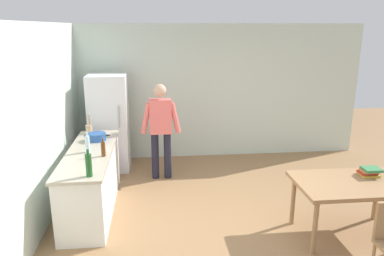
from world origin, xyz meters
TOP-DOWN VIEW (x-y plane):
  - ground_plane at (0.00, 0.00)m, footprint 14.00×14.00m
  - wall_back at (0.00, 3.00)m, footprint 6.40×0.12m
  - wall_left at (-2.60, 0.20)m, footprint 0.12×5.60m
  - kitchen_counter at (-2.00, 0.80)m, footprint 0.64×2.20m
  - refrigerator at (-1.90, 2.40)m, footprint 0.70×0.67m
  - person at (-0.95, 1.85)m, footprint 0.70×0.22m
  - dining_table at (1.40, -0.30)m, footprint 1.40×0.90m
  - cooking_pot at (-1.96, 1.32)m, footprint 0.40×0.28m
  - utensil_jar at (-2.15, 1.74)m, footprint 0.11×0.11m
  - bottle_wine_green at (-1.85, -0.14)m, footprint 0.08×0.08m
  - bottle_beer_brown at (-1.77, 0.57)m, footprint 0.06×0.06m
  - bottle_water_clear at (-2.01, 0.76)m, footprint 0.07×0.07m
  - book_stack at (1.73, -0.14)m, footprint 0.25×0.22m

SIDE VIEW (x-z plane):
  - ground_plane at x=0.00m, z-range 0.00..0.00m
  - kitchen_counter at x=-2.00m, z-range 0.00..0.90m
  - dining_table at x=1.40m, z-range 0.30..1.05m
  - book_stack at x=1.73m, z-range 0.75..0.87m
  - refrigerator at x=-1.90m, z-range 0.00..1.80m
  - cooking_pot at x=-1.96m, z-range 0.90..1.02m
  - person at x=-0.95m, z-range 0.13..1.83m
  - utensil_jar at x=-2.15m, z-range 0.82..1.14m
  - bottle_beer_brown at x=-1.77m, z-range 0.88..1.14m
  - bottle_water_clear at x=-2.01m, z-range 0.88..1.18m
  - bottle_wine_green at x=-1.85m, z-range 0.88..1.22m
  - wall_back at x=0.00m, z-range 0.00..2.70m
  - wall_left at x=-2.60m, z-range 0.00..2.70m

